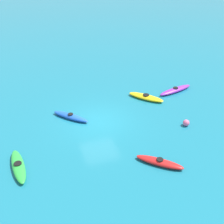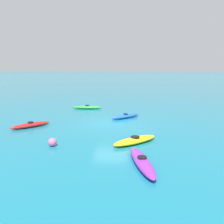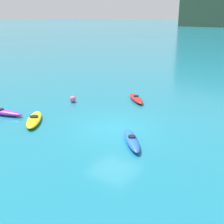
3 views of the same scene
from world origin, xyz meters
name	(u,v)px [view 3 (image 3 of 3)]	position (x,y,z in m)	size (l,w,h in m)	color
ground_plane	(114,129)	(0.00, 0.00, 0.00)	(600.00, 600.00, 0.00)	#19728C
kayak_blue	(132,140)	(1.71, -0.96, 0.16)	(2.25, 2.37, 0.37)	blue
kayak_red	(136,98)	(-1.81, 5.23, 0.16)	(2.35, 2.22, 0.37)	red
kayak_yellow	(34,119)	(-4.23, -1.80, 0.16)	(2.38, 2.57, 0.37)	yellow
kayak_purple	(1,112)	(-6.90, -2.12, 0.16)	(3.16, 1.36, 0.37)	purple
buoy_pink	(73,99)	(-5.17, 2.36, 0.22)	(0.43, 0.43, 0.43)	pink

